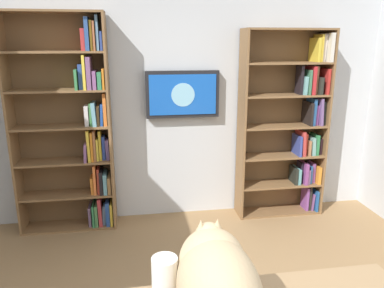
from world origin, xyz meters
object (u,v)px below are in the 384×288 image
object	(u,v)px
bookshelf_right	(75,129)
bookshelf_left	(292,124)
wall_mounted_tv	(183,94)
cat	(217,281)
paper_towel_roll	(165,284)

from	to	relation	value
bookshelf_right	bookshelf_left	bearing A→B (deg)	179.97
bookshelf_right	wall_mounted_tv	bearing A→B (deg)	-175.53
bookshelf_left	bookshelf_right	bearing A→B (deg)	-0.03
cat	paper_towel_roll	xyz separation A→B (m)	(0.20, -0.10, -0.07)
wall_mounted_tv	paper_towel_roll	xyz separation A→B (m)	(0.39, 2.41, -0.46)
bookshelf_right	paper_towel_roll	bearing A→B (deg)	106.25
wall_mounted_tv	paper_towel_roll	bearing A→B (deg)	80.71
wall_mounted_tv	cat	distance (m)	2.56
bookshelf_right	paper_towel_roll	distance (m)	2.43
bookshelf_left	cat	xyz separation A→B (m)	(1.37, 2.43, -0.06)
bookshelf_right	cat	distance (m)	2.59
bookshelf_left	bookshelf_right	xyz separation A→B (m)	(2.24, -0.00, 0.03)
bookshelf_right	cat	bearing A→B (deg)	109.79
bookshelf_right	cat	xyz separation A→B (m)	(-0.88, 2.43, -0.09)
bookshelf_left	paper_towel_roll	world-z (taller)	bookshelf_left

